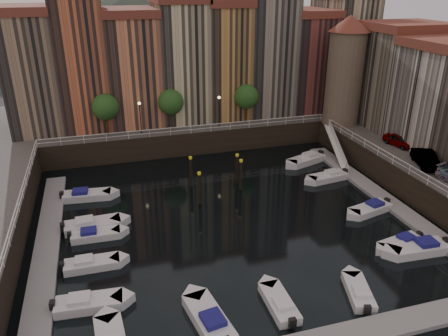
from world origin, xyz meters
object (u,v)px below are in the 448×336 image
object	(u,v)px
gangway	(336,144)
boat_left_0	(87,303)
mooring_pilings	(217,176)
boat_left_2	(95,235)
corner_tower	(345,69)
car_b	(426,160)
car_a	(399,141)
boat_left_1	(91,264)

from	to	relation	value
gangway	boat_left_0	distance (m)	35.88
mooring_pilings	boat_left_2	distance (m)	14.17
boat_left_2	corner_tower	bearing A→B (deg)	26.45
gangway	car_b	xyz separation A→B (m)	(3.71, -11.12, 1.85)
corner_tower	boat_left_2	size ratio (longest dim) A/B	3.12
mooring_pilings	boat_left_0	size ratio (longest dim) A/B	1.11
mooring_pilings	corner_tower	bearing A→B (deg)	24.92
corner_tower	car_b	world-z (taller)	corner_tower
gangway	car_a	distance (m)	7.37
gangway	boat_left_1	bearing A→B (deg)	-153.50
gangway	boat_left_1	world-z (taller)	gangway
boat_left_2	boat_left_1	bearing A→B (deg)	-93.60
mooring_pilings	car_a	bearing A→B (deg)	-1.92
gangway	mooring_pilings	bearing A→B (deg)	-164.62
gangway	car_b	size ratio (longest dim) A/B	1.78
boat_left_0	boat_left_2	world-z (taller)	boat_left_0
corner_tower	boat_left_0	bearing A→B (deg)	-143.93
corner_tower	boat_left_1	xyz separation A→B (m)	(-32.70, -19.36, -9.85)
gangway	car_a	xyz separation A→B (m)	(4.81, -5.30, 1.74)
corner_tower	boat_left_2	bearing A→B (deg)	-155.03
boat_left_0	gangway	bearing A→B (deg)	37.29
car_a	gangway	bearing A→B (deg)	120.96
gangway	mooring_pilings	size ratio (longest dim) A/B	1.54
corner_tower	gangway	xyz separation A→B (m)	(-2.90, -4.50, -8.28)
boat_left_2	mooring_pilings	bearing A→B (deg)	26.52
car_b	boat_left_1	bearing A→B (deg)	-154.19
corner_tower	car_a	distance (m)	11.93
corner_tower	boat_left_2	world-z (taller)	corner_tower
car_a	car_b	size ratio (longest dim) A/B	0.82
gangway	corner_tower	bearing A→B (deg)	57.20
car_b	boat_left_2	bearing A→B (deg)	-161.55
mooring_pilings	gangway	bearing A→B (deg)	15.38
boat_left_1	car_b	distance (m)	33.90
gangway	boat_left_1	distance (m)	33.34
corner_tower	gangway	world-z (taller)	corner_tower
boat_left_2	car_b	distance (m)	33.32
car_b	boat_left_0	bearing A→B (deg)	-146.60
car_a	boat_left_1	bearing A→B (deg)	-175.85
mooring_pilings	car_a	size ratio (longest dim) A/B	1.40
boat_left_1	car_b	size ratio (longest dim) A/B	0.95
corner_tower	boat_left_1	bearing A→B (deg)	-149.37
corner_tower	boat_left_1	world-z (taller)	corner_tower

